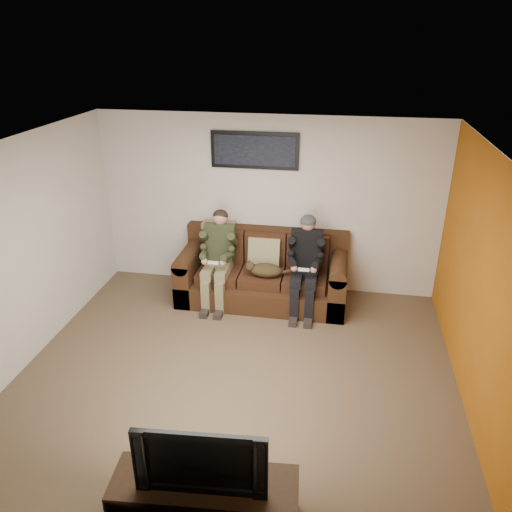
% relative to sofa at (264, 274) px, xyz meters
% --- Properties ---
extents(floor, '(5.00, 5.00, 0.00)m').
position_rel_sofa_xyz_m(floor, '(-0.01, -1.84, -0.37)').
color(floor, brown).
rests_on(floor, ground).
extents(ceiling, '(5.00, 5.00, 0.00)m').
position_rel_sofa_xyz_m(ceiling, '(-0.01, -1.84, 2.23)').
color(ceiling, silver).
rests_on(ceiling, ground).
extents(wall_back, '(5.00, 0.00, 5.00)m').
position_rel_sofa_xyz_m(wall_back, '(-0.01, 0.41, 0.93)').
color(wall_back, beige).
rests_on(wall_back, ground).
extents(wall_front, '(5.00, 0.00, 5.00)m').
position_rel_sofa_xyz_m(wall_front, '(-0.01, -4.09, 0.93)').
color(wall_front, beige).
rests_on(wall_front, ground).
extents(wall_left, '(0.00, 4.50, 4.50)m').
position_rel_sofa_xyz_m(wall_left, '(-2.51, -1.84, 0.93)').
color(wall_left, beige).
rests_on(wall_left, ground).
extents(wall_right, '(0.00, 4.50, 4.50)m').
position_rel_sofa_xyz_m(wall_right, '(2.49, -1.84, 0.93)').
color(wall_right, beige).
rests_on(wall_right, ground).
extents(accent_wall_right, '(0.00, 4.50, 4.50)m').
position_rel_sofa_xyz_m(accent_wall_right, '(2.48, -1.84, 0.93)').
color(accent_wall_right, '#A45810').
rests_on(accent_wall_right, ground).
extents(sofa, '(2.40, 1.04, 0.98)m').
position_rel_sofa_xyz_m(sofa, '(0.00, 0.00, 0.00)').
color(sofa, '#372010').
rests_on(sofa, ground).
extents(throw_pillow, '(0.46, 0.22, 0.45)m').
position_rel_sofa_xyz_m(throw_pillow, '(0.00, 0.05, 0.33)').
color(throw_pillow, '#91895F').
rests_on(throw_pillow, sofa).
extents(throw_blanket, '(0.49, 0.24, 0.09)m').
position_rel_sofa_xyz_m(throw_blanket, '(-0.73, 0.30, 0.61)').
color(throw_blanket, tan).
rests_on(throw_blanket, sofa).
extents(person_left, '(0.51, 0.87, 1.34)m').
position_rel_sofa_xyz_m(person_left, '(-0.62, -0.20, 0.39)').
color(person_left, olive).
rests_on(person_left, sofa).
extents(person_right, '(0.51, 0.86, 1.34)m').
position_rel_sofa_xyz_m(person_right, '(0.62, -0.20, 0.39)').
color(person_right, black).
rests_on(person_right, sofa).
extents(cat, '(0.66, 0.26, 0.24)m').
position_rel_sofa_xyz_m(cat, '(0.06, -0.28, 0.21)').
color(cat, '#493A1C').
rests_on(cat, sofa).
extents(framed_poster, '(1.25, 0.05, 0.52)m').
position_rel_sofa_xyz_m(framed_poster, '(-0.20, 0.38, 1.73)').
color(framed_poster, black).
rests_on(framed_poster, wall_back).
extents(tv_stand, '(1.50, 0.59, 0.46)m').
position_rel_sofa_xyz_m(tv_stand, '(0.15, -3.79, -0.14)').
color(tv_stand, '#322010').
rests_on(tv_stand, ground).
extents(television, '(1.01, 0.21, 0.58)m').
position_rel_sofa_xyz_m(television, '(0.15, -3.79, 0.38)').
color(television, black).
rests_on(television, tv_stand).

